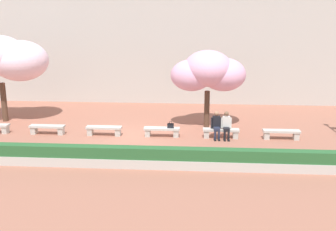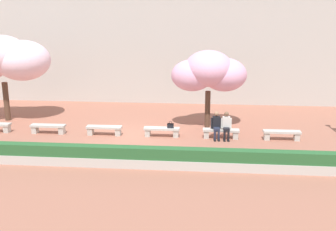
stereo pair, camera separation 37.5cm
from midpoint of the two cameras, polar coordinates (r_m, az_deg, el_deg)
ground_plane at (r=18.98m, az=-4.55°, el=-2.96°), size 100.00×100.00×0.00m
building_facade at (r=27.60m, az=-1.28°, el=11.94°), size 31.39×4.00×9.06m
stone_bench_near_west at (r=20.04m, az=-16.48°, el=-1.70°), size 1.70×0.42×0.45m
stone_bench_center at (r=19.18m, az=-8.69°, el=-1.96°), size 1.70×0.42×0.45m
stone_bench_near_east at (r=18.71m, az=-0.34°, el=-2.21°), size 1.70×0.42×0.45m
stone_bench_east_end at (r=18.65m, az=8.26°, el=-2.41°), size 1.70×0.42×0.45m
stone_bench_far_east at (r=19.00m, az=16.73°, el=-2.56°), size 1.70×0.42×0.45m
person_seated_left at (r=18.48m, az=7.61°, el=-1.26°), size 0.51×0.70×1.29m
person_seated_right at (r=18.50m, az=9.03°, el=-1.29°), size 0.51×0.69×1.29m
handbag at (r=18.57m, az=0.94°, el=-1.44°), size 0.30×0.15×0.34m
cherry_tree_main at (r=20.01m, az=6.64°, el=6.26°), size 3.80×2.65×3.97m
cherry_tree_secondary at (r=22.96m, az=-22.45°, el=7.57°), size 4.93×3.49×4.65m
planter_hedge_foreground at (r=15.15m, az=-7.17°, el=-5.94°), size 18.18×0.50×0.80m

